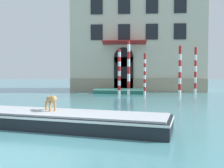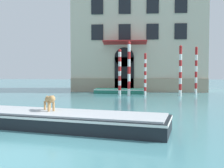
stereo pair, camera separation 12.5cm
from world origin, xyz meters
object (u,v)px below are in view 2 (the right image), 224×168
Objects in this scene: mooring_pole_3 at (129,69)px; mooring_pole_4 at (196,70)px; mooring_pole_2 at (145,74)px; boat_moored_near_palazzo at (120,91)px; mooring_pole_1 at (180,70)px; dog_on_deck at (50,100)px; boat_foreground at (59,119)px; mooring_pole_0 at (120,72)px.

mooring_pole_3 reaches higher than mooring_pole_4.
mooring_pole_2 is 0.85× the size of mooring_pole_4.
mooring_pole_1 is (5.09, -2.14, 1.89)m from boat_moored_near_palazzo.
mooring_pole_3 is 6.36m from mooring_pole_4.
boat_moored_near_palazzo is at bearing 137.38° from dog_on_deck.
mooring_pole_1 is at bearing 5.11° from mooring_pole_3.
mooring_pole_4 is (6.80, -0.28, 1.91)m from boat_moored_near_palazzo.
mooring_pole_3 is at bearing 131.96° from dog_on_deck.
mooring_pole_2 is 1.82m from mooring_pole_3.
dog_on_deck is 12.50m from mooring_pole_3.
boat_foreground is 16.91m from mooring_pole_4.
mooring_pole_0 is 1.23m from mooring_pole_3.
mooring_pole_0 is 0.93× the size of mooring_pole_4.
mooring_pole_1 reaches higher than dog_on_deck.
boat_moored_near_palazzo is 1.21× the size of mooring_pole_0.
dog_on_deck is at bearing -98.80° from mooring_pole_0.
dog_on_deck is 0.17× the size of boat_moored_near_palazzo.
mooring_pole_4 reaches higher than mooring_pole_0.
mooring_pole_2 is at bearing 5.88° from mooring_pole_0.
mooring_pole_2 reaches higher than boat_moored_near_palazzo.
mooring_pole_1 reaches higher than mooring_pole_2.
mooring_pole_3 reaches higher than mooring_pole_1.
dog_on_deck is at bearing 163.28° from boat_foreground.
mooring_pole_0 is 0.94× the size of mooring_pole_1.
mooring_pole_0 is 5.08m from mooring_pole_1.
boat_foreground is at bearing -105.68° from mooring_pole_2.
mooring_pole_0 is 0.88× the size of mooring_pole_3.
dog_on_deck reaches higher than boat_foreground.
boat_moored_near_palazzo is at bearing 157.23° from mooring_pole_1.
mooring_pole_4 is (5.96, 2.23, -0.13)m from mooring_pole_3.
mooring_pole_3 reaches higher than boat_foreground.
dog_on_deck is 0.19× the size of mooring_pole_1.
mooring_pole_0 is at bearing -84.91° from boat_moored_near_palazzo.
mooring_pole_1 is (7.07, 12.49, 1.13)m from dog_on_deck.
mooring_pole_4 reaches higher than mooring_pole_1.
boat_foreground reaches higher than boat_moored_near_palazzo.
dog_on_deck is 13.18m from mooring_pole_0.
dog_on_deck is 14.39m from mooring_pole_1.
mooring_pole_1 is (5.06, -0.50, 0.12)m from mooring_pole_0.
boat_foreground is 14.95m from boat_moored_near_palazzo.
dog_on_deck is at bearing -119.50° from mooring_pole_1.
mooring_pole_4 reaches higher than mooring_pole_2.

